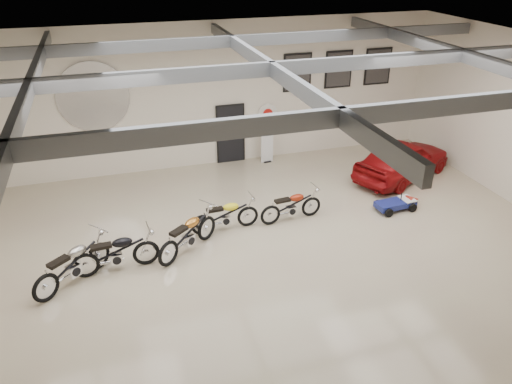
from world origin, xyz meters
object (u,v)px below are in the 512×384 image
object	(u,v)px
vintage_car	(402,159)
banner_stand	(267,140)
motorcycle_yellow	(225,215)
go_kart	(399,201)
motorcycle_silver	(72,264)
motorcycle_red	(291,205)
motorcycle_black	(115,252)
motorcycle_gold	(188,234)

from	to	relation	value
vintage_car	banner_stand	bearing A→B (deg)	31.81
motorcycle_yellow	go_kart	world-z (taller)	motorcycle_yellow
motorcycle_silver	motorcycle_yellow	xyz separation A→B (m)	(4.00, 1.31, -0.06)
go_kart	vintage_car	world-z (taller)	vintage_car
vintage_car	motorcycle_red	bearing A→B (deg)	84.64
motorcycle_black	go_kart	bearing A→B (deg)	0.35
motorcycle_red	go_kart	xyz separation A→B (m)	(3.35, -0.35, -0.22)
motorcycle_red	vintage_car	distance (m)	4.92
motorcycle_yellow	vintage_car	bearing A→B (deg)	10.31
banner_stand	vintage_car	world-z (taller)	banner_stand
motorcycle_gold	vintage_car	size ratio (longest dim) A/B	0.54
motorcycle_red	vintage_car	world-z (taller)	vintage_car
motorcycle_silver	motorcycle_red	size ratio (longest dim) A/B	1.14
go_kart	motorcycle_black	bearing A→B (deg)	-179.64
motorcycle_silver	banner_stand	bearing A→B (deg)	0.06
banner_stand	go_kart	world-z (taller)	banner_stand
motorcycle_black	motorcycle_yellow	size ratio (longest dim) A/B	1.09
motorcycle_silver	motorcycle_red	xyz separation A→B (m)	(5.96, 1.30, -0.07)
motorcycle_silver	motorcycle_red	bearing A→B (deg)	-27.56
motorcycle_gold	motorcycle_red	bearing A→B (deg)	-24.58
motorcycle_gold	go_kart	size ratio (longest dim) A/B	1.41
motorcycle_silver	go_kart	xyz separation A→B (m)	(9.31, 0.95, -0.29)
banner_stand	motorcycle_black	distance (m)	7.75
go_kart	banner_stand	bearing A→B (deg)	115.67
vintage_car	motorcycle_black	bearing A→B (deg)	80.93
motorcycle_gold	go_kart	xyz separation A→B (m)	(6.48, 0.41, -0.28)
motorcycle_silver	motorcycle_yellow	bearing A→B (deg)	-21.75
motorcycle_yellow	vintage_car	xyz separation A→B (m)	(6.59, 1.63, 0.18)
banner_stand	go_kart	size ratio (longest dim) A/B	1.13
motorcycle_red	go_kart	size ratio (longest dim) A/B	1.25
motorcycle_silver	go_kart	size ratio (longest dim) A/B	1.43
go_kart	motorcycle_yellow	bearing A→B (deg)	171.57
go_kart	vintage_car	xyz separation A→B (m)	(1.28, 1.98, 0.40)
motorcycle_black	motorcycle_yellow	world-z (taller)	motorcycle_black
motorcycle_silver	vintage_car	size ratio (longest dim) A/B	0.55
motorcycle_silver	motorcycle_black	bearing A→B (deg)	-26.70
motorcycle_silver	motorcycle_gold	size ratio (longest dim) A/B	1.02
motorcycle_black	vintage_car	distance (m)	9.97
motorcycle_silver	motorcycle_red	distance (m)	6.10
banner_stand	motorcycle_black	bearing A→B (deg)	-142.09
motorcycle_yellow	motorcycle_silver	bearing A→B (deg)	-165.43
motorcycle_yellow	motorcycle_red	size ratio (longest dim) A/B	1.02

